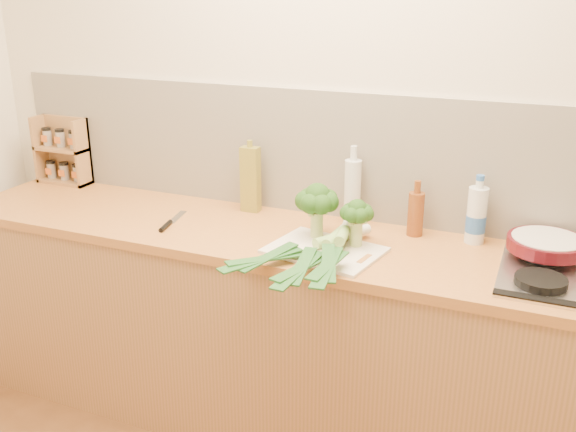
{
  "coord_description": "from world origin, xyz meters",
  "views": [
    {
      "loc": [
        0.84,
        -1.02,
        1.85
      ],
      "look_at": [
        -0.05,
        1.1,
        1.02
      ],
      "focal_mm": 40.0,
      "sensor_mm": 36.0,
      "label": 1
    }
  ],
  "objects_px": {
    "chopping_board": "(325,250)",
    "skillet": "(548,244)",
    "chefs_knife": "(169,224)",
    "spice_rack": "(64,154)"
  },
  "relations": [
    {
      "from": "chefs_knife",
      "to": "skillet",
      "type": "height_order",
      "value": "skillet"
    },
    {
      "from": "chefs_knife",
      "to": "skillet",
      "type": "bearing_deg",
      "value": -2.09
    },
    {
      "from": "skillet",
      "to": "spice_rack",
      "type": "distance_m",
      "value": 2.3
    },
    {
      "from": "chefs_knife",
      "to": "skillet",
      "type": "relative_size",
      "value": 0.66
    },
    {
      "from": "chefs_knife",
      "to": "spice_rack",
      "type": "relative_size",
      "value": 0.8
    },
    {
      "from": "skillet",
      "to": "chopping_board",
      "type": "bearing_deg",
      "value": -176.11
    },
    {
      "from": "chopping_board",
      "to": "skillet",
      "type": "relative_size",
      "value": 1.0
    },
    {
      "from": "chefs_knife",
      "to": "spice_rack",
      "type": "height_order",
      "value": "spice_rack"
    },
    {
      "from": "chefs_knife",
      "to": "chopping_board",
      "type": "bearing_deg",
      "value": -12.18
    },
    {
      "from": "chopping_board",
      "to": "chefs_knife",
      "type": "relative_size",
      "value": 1.52
    }
  ]
}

